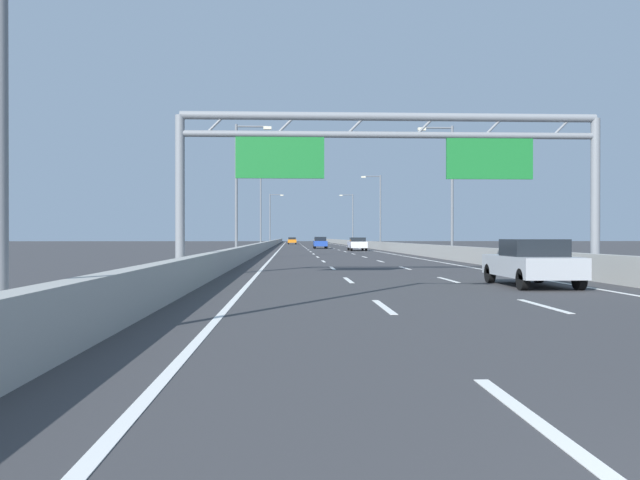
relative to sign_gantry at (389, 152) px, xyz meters
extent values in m
plane|color=#38383A|center=(0.05, 76.63, -4.82)|extent=(260.00, 260.00, 0.00)
cube|color=white|center=(-1.75, -19.87, -4.82)|extent=(0.16, 3.00, 0.01)
cube|color=white|center=(-1.75, -10.87, -4.82)|extent=(0.16, 3.00, 0.01)
cube|color=white|center=(-1.75, -1.87, -4.82)|extent=(0.16, 3.00, 0.01)
cube|color=white|center=(-1.75, 7.13, -4.82)|extent=(0.16, 3.00, 0.01)
cube|color=white|center=(-1.75, 16.13, -4.82)|extent=(0.16, 3.00, 0.01)
cube|color=white|center=(-1.75, 25.13, -4.82)|extent=(0.16, 3.00, 0.01)
cube|color=white|center=(-1.75, 34.13, -4.82)|extent=(0.16, 3.00, 0.01)
cube|color=white|center=(-1.75, 43.13, -4.82)|extent=(0.16, 3.00, 0.01)
cube|color=white|center=(-1.75, 52.13, -4.82)|extent=(0.16, 3.00, 0.01)
cube|color=white|center=(-1.75, 61.13, -4.82)|extent=(0.16, 3.00, 0.01)
cube|color=white|center=(-1.75, 70.13, -4.82)|extent=(0.16, 3.00, 0.01)
cube|color=white|center=(-1.75, 79.13, -4.82)|extent=(0.16, 3.00, 0.01)
cube|color=white|center=(-1.75, 88.13, -4.82)|extent=(0.16, 3.00, 0.01)
cube|color=white|center=(-1.75, 97.13, -4.82)|extent=(0.16, 3.00, 0.01)
cube|color=white|center=(-1.75, 106.13, -4.82)|extent=(0.16, 3.00, 0.01)
cube|color=white|center=(-1.75, 115.13, -4.82)|extent=(0.16, 3.00, 0.01)
cube|color=white|center=(-1.75, 124.13, -4.82)|extent=(0.16, 3.00, 0.01)
cube|color=white|center=(-1.75, 133.13, -4.82)|extent=(0.16, 3.00, 0.01)
cube|color=white|center=(1.85, -10.87, -4.82)|extent=(0.16, 3.00, 0.01)
cube|color=white|center=(1.85, -1.87, -4.82)|extent=(0.16, 3.00, 0.01)
cube|color=white|center=(1.85, 7.13, -4.82)|extent=(0.16, 3.00, 0.01)
cube|color=white|center=(1.85, 16.13, -4.82)|extent=(0.16, 3.00, 0.01)
cube|color=white|center=(1.85, 25.13, -4.82)|extent=(0.16, 3.00, 0.01)
cube|color=white|center=(1.85, 34.13, -4.82)|extent=(0.16, 3.00, 0.01)
cube|color=white|center=(1.85, 43.13, -4.82)|extent=(0.16, 3.00, 0.01)
cube|color=white|center=(1.85, 52.13, -4.82)|extent=(0.16, 3.00, 0.01)
cube|color=white|center=(1.85, 61.13, -4.82)|extent=(0.16, 3.00, 0.01)
cube|color=white|center=(1.85, 70.13, -4.82)|extent=(0.16, 3.00, 0.01)
cube|color=white|center=(1.85, 79.13, -4.82)|extent=(0.16, 3.00, 0.01)
cube|color=white|center=(1.85, 88.13, -4.82)|extent=(0.16, 3.00, 0.01)
cube|color=white|center=(1.85, 97.13, -4.82)|extent=(0.16, 3.00, 0.01)
cube|color=white|center=(1.85, 106.13, -4.82)|extent=(0.16, 3.00, 0.01)
cube|color=white|center=(1.85, 115.13, -4.82)|extent=(0.16, 3.00, 0.01)
cube|color=white|center=(1.85, 124.13, -4.82)|extent=(0.16, 3.00, 0.01)
cube|color=white|center=(1.85, 133.13, -4.82)|extent=(0.16, 3.00, 0.01)
cube|color=white|center=(-5.20, 64.63, -4.82)|extent=(0.16, 176.00, 0.01)
cube|color=white|center=(5.30, 64.63, -4.82)|extent=(0.16, 176.00, 0.01)
cube|color=#9E9E99|center=(-6.85, 86.63, -4.35)|extent=(0.45, 220.00, 0.95)
cube|color=#9E9E99|center=(6.95, 86.63, -4.35)|extent=(0.45, 220.00, 0.95)
cylinder|color=gray|center=(-8.04, 0.00, -1.72)|extent=(0.36, 0.36, 6.20)
cylinder|color=gray|center=(8.13, 0.00, -1.72)|extent=(0.36, 0.36, 6.20)
cylinder|color=gray|center=(0.05, 0.00, 1.38)|extent=(16.17, 0.32, 0.32)
cylinder|color=gray|center=(0.05, 0.00, 0.68)|extent=(16.17, 0.26, 0.26)
cylinder|color=gray|center=(-6.69, 0.00, 1.03)|extent=(0.74, 0.10, 0.74)
cylinder|color=gray|center=(-4.00, 0.00, 1.03)|extent=(0.74, 0.10, 0.74)
cylinder|color=gray|center=(-1.30, 0.00, 1.03)|extent=(0.74, 0.10, 0.74)
cylinder|color=gray|center=(1.39, 0.00, 1.03)|extent=(0.74, 0.10, 0.74)
cylinder|color=gray|center=(4.09, 0.00, 1.03)|extent=(0.74, 0.10, 0.74)
cylinder|color=gray|center=(6.78, 0.00, 1.03)|extent=(0.74, 0.10, 0.74)
cube|color=#19752D|center=(-4.23, 0.00, -0.22)|extent=(3.40, 0.12, 1.60)
cube|color=#19752D|center=(3.92, 0.00, -0.22)|extent=(3.40, 0.12, 1.60)
cylinder|color=slate|center=(-7.65, 21.48, -0.07)|extent=(0.20, 0.20, 9.50)
cylinder|color=slate|center=(-6.55, 21.48, 4.53)|extent=(2.20, 0.12, 0.12)
cube|color=#F2EAC6|center=(-5.45, 21.48, 4.43)|extent=(0.56, 0.28, 0.20)
cylinder|color=slate|center=(7.75, 21.48, -0.07)|extent=(0.20, 0.20, 9.50)
cylinder|color=slate|center=(6.65, 21.48, 4.53)|extent=(2.20, 0.12, 0.12)
cube|color=#F2EAC6|center=(5.55, 21.48, 4.43)|extent=(0.56, 0.28, 0.20)
cylinder|color=slate|center=(-7.65, 59.48, -0.07)|extent=(0.20, 0.20, 9.50)
cylinder|color=slate|center=(-6.55, 59.48, 4.53)|extent=(2.20, 0.12, 0.12)
cube|color=#F2EAC6|center=(-5.45, 59.48, 4.43)|extent=(0.56, 0.28, 0.20)
cylinder|color=slate|center=(7.75, 59.48, -0.07)|extent=(0.20, 0.20, 9.50)
cylinder|color=slate|center=(6.65, 59.48, 4.53)|extent=(2.20, 0.12, 0.12)
cube|color=#F2EAC6|center=(5.55, 59.48, 4.43)|extent=(0.56, 0.28, 0.20)
cylinder|color=slate|center=(-7.65, 97.48, -0.07)|extent=(0.20, 0.20, 9.50)
cylinder|color=slate|center=(-6.55, 97.48, 4.53)|extent=(2.20, 0.12, 0.12)
cube|color=#F2EAC6|center=(-5.45, 97.48, 4.43)|extent=(0.56, 0.28, 0.20)
cylinder|color=slate|center=(7.75, 97.48, -0.07)|extent=(0.20, 0.20, 9.50)
cylinder|color=slate|center=(6.65, 97.48, 4.53)|extent=(2.20, 0.12, 0.12)
cube|color=#F2EAC6|center=(5.55, 97.48, 4.43)|extent=(0.56, 0.28, 0.20)
cube|color=#2347AD|center=(0.06, 61.57, -4.16)|extent=(1.72, 4.44, 0.68)
cube|color=black|center=(0.06, 61.54, -3.55)|extent=(1.51, 1.88, 0.54)
cylinder|color=black|center=(-0.68, 63.24, -4.50)|extent=(0.22, 0.64, 0.64)
cylinder|color=black|center=(0.81, 63.24, -4.50)|extent=(0.22, 0.64, 0.64)
cylinder|color=black|center=(-0.68, 59.90, -4.50)|extent=(0.22, 0.64, 0.64)
cylinder|color=black|center=(0.81, 59.90, -4.50)|extent=(0.22, 0.64, 0.64)
cube|color=#A8ADB2|center=(3.76, -4.95, -4.19)|extent=(1.89, 4.28, 0.63)
cube|color=black|center=(3.76, -5.16, -3.60)|extent=(1.67, 1.73, 0.53)
cylinder|color=black|center=(2.92, -3.36, -4.50)|extent=(0.22, 0.64, 0.64)
cylinder|color=black|center=(4.59, -3.36, -4.50)|extent=(0.22, 0.64, 0.64)
cylinder|color=black|center=(2.92, -6.54, -4.50)|extent=(0.22, 0.64, 0.64)
cylinder|color=black|center=(4.59, -6.54, -4.50)|extent=(0.22, 0.64, 0.64)
cube|color=silver|center=(3.59, 48.12, -4.15)|extent=(1.84, 4.67, 0.70)
cube|color=black|center=(3.59, 47.53, -3.57)|extent=(1.62, 1.90, 0.45)
cylinder|color=black|center=(2.79, 49.91, -4.50)|extent=(0.22, 0.64, 0.64)
cylinder|color=black|center=(4.40, 49.91, -4.50)|extent=(0.22, 0.64, 0.64)
cylinder|color=black|center=(2.79, 46.34, -4.50)|extent=(0.22, 0.64, 0.64)
cylinder|color=black|center=(4.40, 46.34, -4.50)|extent=(0.22, 0.64, 0.64)
cube|color=orange|center=(-3.52, 112.72, -4.17)|extent=(1.78, 4.24, 0.66)
cube|color=black|center=(-3.52, 112.43, -3.62)|extent=(1.56, 1.90, 0.44)
cylinder|color=black|center=(-4.30, 114.29, -4.50)|extent=(0.22, 0.64, 0.64)
cylinder|color=black|center=(-2.75, 114.29, -4.50)|extent=(0.22, 0.64, 0.64)
cylinder|color=black|center=(-4.30, 111.15, -4.50)|extent=(0.22, 0.64, 0.64)
cylinder|color=black|center=(-2.75, 111.15, -4.50)|extent=(0.22, 0.64, 0.64)
camera|label=1|loc=(-3.82, -25.46, -3.26)|focal=37.19mm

